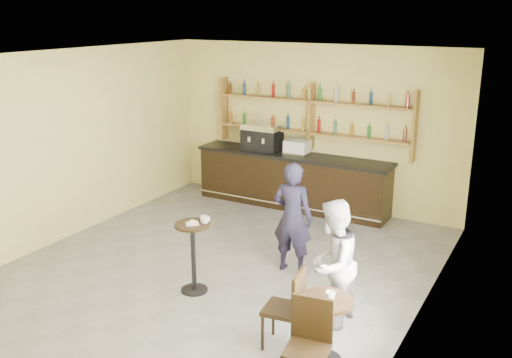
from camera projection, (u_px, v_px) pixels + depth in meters
The scene contains 23 objects.
floor at pixel (219, 268), 8.75m from camera, with size 7.00×7.00×0.00m, color slate.
ceiling at pixel (215, 56), 7.84m from camera, with size 7.00×7.00×0.00m, color white.
wall_back at pixel (314, 127), 11.22m from camera, with size 7.00×7.00×0.00m, color #EDE186.
wall_front at pixel (16, 254), 5.36m from camera, with size 7.00×7.00×0.00m, color #EDE186.
wall_left at pixel (69, 145), 9.69m from camera, with size 7.00×7.00×0.00m, color #EDE186.
wall_right at pixel (426, 200), 6.89m from camera, with size 7.00×7.00×0.00m, color #EDE186.
window_pane at pixel (398, 223), 5.86m from camera, with size 2.00×2.00×0.00m, color white.
window_frame at pixel (398, 223), 5.87m from camera, with size 0.04×1.70×2.10m, color black, non-canonical shape.
shelf_unit at pixel (311, 117), 11.06m from camera, with size 4.00×0.26×1.40m, color brown, non-canonical shape.
liquor_bottles at pixel (312, 108), 11.01m from camera, with size 3.68×0.10×1.00m, color #8C5919, non-canonical shape.
bar_counter at pixel (292, 180), 11.36m from camera, with size 4.00×0.78×1.08m, color black, non-canonical shape.
espresso_machine at pixel (262, 137), 11.45m from camera, with size 0.74×0.48×0.53m, color black, non-canonical shape.
pastry_case at pixel (297, 148), 11.12m from camera, with size 0.48×0.38×0.29m, color silver, non-canonical shape.
pedestal_table at pixel (193, 258), 7.90m from camera, with size 0.49×0.49×1.01m, color black, non-canonical shape.
napkin at pixel (192, 224), 7.76m from camera, with size 0.17×0.17×0.00m, color white.
donut at pixel (192, 222), 7.74m from camera, with size 0.12×0.12×0.04m, color #DDB150.
cup_pedestal at pixel (205, 220), 7.76m from camera, with size 0.13×0.13×0.10m, color white.
man_main at pixel (293, 218), 8.44m from camera, with size 0.62×0.41×1.70m, color black.
cafe_table at pixel (325, 330), 6.33m from camera, with size 0.61×0.61×0.77m, color black, non-canonical shape.
cup_cafe at pixel (330, 296), 6.18m from camera, with size 0.11×0.11×0.10m, color white.
chair_west at pixel (283, 308), 6.60m from camera, with size 0.42×0.42×0.98m, color black, non-canonical shape.
chair_south at pixel (307, 350), 5.77m from camera, with size 0.43×0.43×1.00m, color black, non-canonical shape.
patron_second at pixel (332, 264), 6.97m from camera, with size 0.80×0.62×1.64m, color #96959A.
Camera 1 is at (4.38, -6.71, 3.80)m, focal length 40.00 mm.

